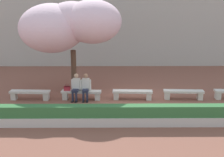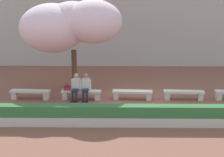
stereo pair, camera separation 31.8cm
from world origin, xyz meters
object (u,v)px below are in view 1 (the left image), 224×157
at_px(stone_bench_west_end, 30,94).
at_px(person_seated_left, 76,86).
at_px(stone_bench_center, 132,93).
at_px(person_seated_right, 86,86).
at_px(handbag, 67,88).
at_px(stone_bench_near_east, 184,93).
at_px(cherry_tree_main, 69,25).
at_px(stone_bench_near_west, 81,93).

height_order(stone_bench_west_end, person_seated_left, person_seated_left).
bearing_deg(stone_bench_center, person_seated_right, -178.64).
xyz_separation_m(person_seated_right, handbag, (-0.91, 0.06, -0.12)).
distance_m(stone_bench_center, person_seated_right, 2.29).
bearing_deg(person_seated_left, stone_bench_near_east, 0.58).
xyz_separation_m(handbag, cherry_tree_main, (-0.01, 1.46, 2.91)).
xyz_separation_m(stone_bench_near_east, handbag, (-5.65, 0.01, 0.27)).
distance_m(stone_bench_near_west, handbag, 0.73).
relative_size(stone_bench_near_west, person_seated_right, 1.51).
relative_size(stone_bench_west_end, person_seated_right, 1.51).
xyz_separation_m(stone_bench_west_end, person_seated_right, (2.71, -0.05, 0.39)).
distance_m(stone_bench_near_east, person_seated_left, 5.23).
relative_size(stone_bench_near_east, person_seated_left, 1.51).
xyz_separation_m(stone_bench_center, stone_bench_near_east, (2.48, -0.00, 0.00)).
bearing_deg(stone_bench_center, stone_bench_near_east, -0.00).
relative_size(person_seated_right, handbag, 3.81).
height_order(stone_bench_near_west, person_seated_right, person_seated_right).
relative_size(stone_bench_center, person_seated_right, 1.51).
xyz_separation_m(stone_bench_center, handbag, (-3.16, 0.01, 0.27)).
xyz_separation_m(stone_bench_center, person_seated_left, (-2.73, -0.05, 0.39)).
height_order(stone_bench_west_end, handbag, handbag).
bearing_deg(person_seated_right, handbag, 175.98).
height_order(stone_bench_west_end, person_seated_right, person_seated_right).
relative_size(stone_bench_near_east, cherry_tree_main, 0.37).
height_order(stone_bench_west_end, stone_bench_near_west, same).
xyz_separation_m(stone_bench_near_east, cherry_tree_main, (-5.66, 1.47, 3.18)).
relative_size(person_seated_left, person_seated_right, 1.00).
height_order(stone_bench_near_east, cherry_tree_main, cherry_tree_main).
xyz_separation_m(stone_bench_west_end, handbag, (1.81, 0.01, 0.27)).
height_order(stone_bench_center, cherry_tree_main, cherry_tree_main).
height_order(person_seated_right, handbag, person_seated_right).
distance_m(stone_bench_west_end, cherry_tree_main, 3.94).
height_order(stone_bench_near_west, stone_bench_center, same).
bearing_deg(stone_bench_center, stone_bench_near_west, 180.00).
distance_m(stone_bench_west_end, stone_bench_center, 4.97).
xyz_separation_m(stone_bench_near_east, person_seated_right, (-4.74, -0.05, 0.39)).
xyz_separation_m(stone_bench_center, person_seated_right, (-2.26, -0.05, 0.39)).
height_order(stone_bench_west_end, stone_bench_near_east, same).
bearing_deg(person_seated_right, stone_bench_west_end, 178.87).
bearing_deg(cherry_tree_main, stone_bench_near_east, -14.61).
distance_m(stone_bench_near_west, stone_bench_near_east, 4.97).
relative_size(stone_bench_near_west, cherry_tree_main, 0.37).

